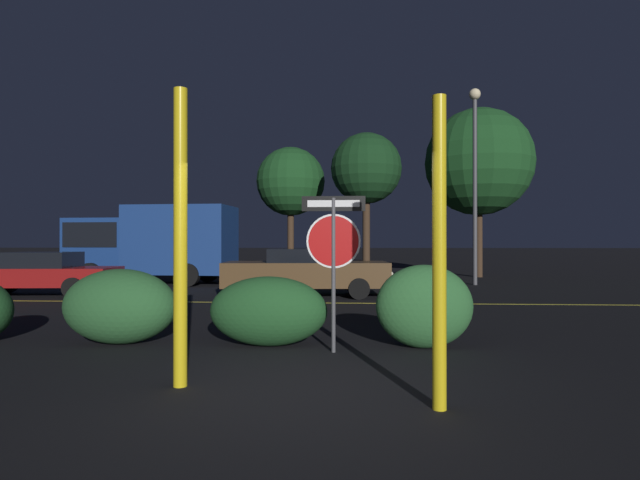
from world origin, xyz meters
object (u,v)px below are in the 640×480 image
object	(u,v)px
stop_sign	(333,241)
hedge_bush_2	(269,311)
hedge_bush_1	(120,306)
tree_0	(366,169)
hedge_bush_3	(424,306)
passing_car_1	(40,273)
yellow_pole_right	(439,252)
yellow_pole_left	(180,237)
delivery_truck	(151,242)
tree_1	(479,162)
passing_car_2	(306,272)
tree_2	(291,182)
street_lamp	(475,162)

from	to	relation	value
stop_sign	hedge_bush_2	distance (m)	1.54
hedge_bush_1	tree_0	size ratio (longest dim) A/B	0.29
hedge_bush_3	passing_car_1	xyz separation A→B (m)	(-10.44, 6.86, 0.03)
yellow_pole_right	passing_car_1	xyz separation A→B (m)	(-10.16, 9.66, -0.85)
hedge_bush_2	hedge_bush_3	bearing A→B (deg)	-0.57
hedge_bush_1	passing_car_1	xyz separation A→B (m)	(-5.67, 6.81, 0.07)
yellow_pole_left	delivery_truck	xyz separation A→B (m)	(-5.77, 13.42, -0.05)
passing_car_1	yellow_pole_left	bearing A→B (deg)	-146.01
hedge_bush_1	passing_car_1	distance (m)	8.86
hedge_bush_1	tree_1	size ratio (longest dim) A/B	0.23
passing_car_1	hedge_bush_3	bearing A→B (deg)	-128.63
passing_car_2	tree_1	world-z (taller)	tree_1
hedge_bush_2	tree_2	xyz separation A→B (m)	(-1.61, 16.88, 4.04)
stop_sign	hedge_bush_3	world-z (taller)	stop_sign
hedge_bush_2	passing_car_1	bearing A→B (deg)	139.65
tree_0	hedge_bush_1	bearing A→B (deg)	-107.61
stop_sign	passing_car_2	xyz separation A→B (m)	(-1.05, 7.52, -0.90)
hedge_bush_2	tree_1	size ratio (longest dim) A/B	0.24
street_lamp	tree_0	bearing A→B (deg)	147.42
passing_car_1	tree_1	xyz separation A→B (m)	(15.28, 8.73, 4.61)
passing_car_1	street_lamp	xyz separation A→B (m)	(14.04, 4.50, 3.95)
street_lamp	tree_2	world-z (taller)	street_lamp
tree_2	delivery_truck	bearing A→B (deg)	-130.24
yellow_pole_right	hedge_bush_2	world-z (taller)	yellow_pole_right
tree_2	passing_car_2	bearing A→B (deg)	-80.83
hedge_bush_3	passing_car_1	distance (m)	12.49
stop_sign	hedge_bush_2	xyz separation A→B (m)	(-1.02, 0.39, -1.09)
hedge_bush_2	hedge_bush_1	bearing A→B (deg)	179.28
yellow_pole_left	tree_0	xyz separation A→B (m)	(2.66, 16.09, 3.08)
yellow_pole_right	tree_1	distance (m)	19.46
tree_1	tree_2	world-z (taller)	tree_1
passing_car_1	stop_sign	bearing A→B (deg)	-133.88
delivery_truck	street_lamp	distance (m)	12.76
yellow_pole_left	yellow_pole_right	xyz separation A→B (m)	(2.75, -0.61, -0.15)
delivery_truck	tree_1	distance (m)	14.78
street_lamp	passing_car_1	bearing A→B (deg)	-162.23
tree_2	yellow_pole_right	bearing A→B (deg)	-79.30
street_lamp	stop_sign	bearing A→B (deg)	-113.00
yellow_pole_left	yellow_pole_right	bearing A→B (deg)	-12.57
passing_car_2	delivery_truck	bearing A→B (deg)	-126.66
passing_car_2	delivery_truck	xyz separation A→B (m)	(-6.37, 4.09, 0.89)
stop_sign	passing_car_1	bearing A→B (deg)	141.47
yellow_pole_right	tree_2	xyz separation A→B (m)	(-3.72, 19.71, 3.07)
tree_1	tree_2	bearing A→B (deg)	171.55
passing_car_1	tree_2	distance (m)	12.56
yellow_pole_right	tree_0	size ratio (longest dim) A/B	0.48
hedge_bush_3	tree_1	world-z (taller)	tree_1
tree_2	hedge_bush_3	bearing A→B (deg)	-76.69
hedge_bush_1	tree_1	distance (m)	18.86
tree_2	yellow_pole_left	bearing A→B (deg)	-87.09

